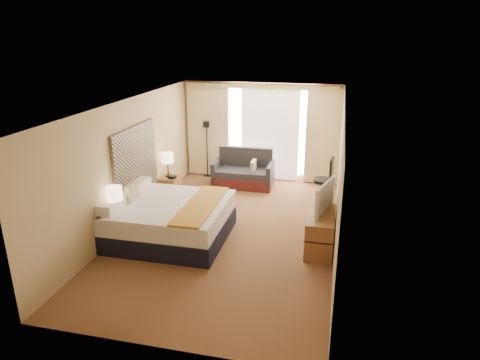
% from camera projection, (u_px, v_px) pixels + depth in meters
% --- Properties ---
extents(floor, '(4.20, 7.00, 0.02)m').
position_uv_depth(floor, '(229.00, 231.00, 8.73)').
color(floor, '#501C16').
rests_on(floor, ground).
extents(ceiling, '(4.20, 7.00, 0.02)m').
position_uv_depth(ceiling, '(228.00, 103.00, 7.87)').
color(ceiling, white).
rests_on(ceiling, wall_back).
extents(wall_back, '(4.20, 0.02, 2.60)m').
position_uv_depth(wall_back, '(261.00, 132.00, 11.52)').
color(wall_back, tan).
rests_on(wall_back, ground).
extents(wall_front, '(4.20, 0.02, 2.60)m').
position_uv_depth(wall_front, '(155.00, 259.00, 5.08)').
color(wall_front, tan).
rests_on(wall_front, ground).
extents(wall_left, '(0.02, 7.00, 2.60)m').
position_uv_depth(wall_left, '(130.00, 163.00, 8.75)').
color(wall_left, tan).
rests_on(wall_left, ground).
extents(wall_right, '(0.02, 7.00, 2.60)m').
position_uv_depth(wall_right, '(339.00, 179.00, 7.85)').
color(wall_right, tan).
rests_on(wall_right, ground).
extents(headboard, '(0.06, 1.85, 1.50)m').
position_uv_depth(headboard, '(136.00, 162.00, 8.93)').
color(headboard, black).
rests_on(headboard, wall_left).
extents(nightstand_left, '(0.45, 0.52, 0.55)m').
position_uv_depth(nightstand_left, '(120.00, 232.00, 8.07)').
color(nightstand_left, brown).
rests_on(nightstand_left, floor).
extents(nightstand_right, '(0.45, 0.52, 0.55)m').
position_uv_depth(nightstand_right, '(170.00, 187.00, 10.37)').
color(nightstand_right, brown).
rests_on(nightstand_right, floor).
extents(media_dresser, '(0.50, 1.80, 0.70)m').
position_uv_depth(media_dresser, '(321.00, 224.00, 8.22)').
color(media_dresser, brown).
rests_on(media_dresser, floor).
extents(window, '(2.30, 0.02, 2.30)m').
position_uv_depth(window, '(270.00, 132.00, 11.43)').
color(window, white).
rests_on(window, wall_back).
extents(curtains, '(4.12, 0.19, 2.56)m').
position_uv_depth(curtains, '(260.00, 128.00, 11.38)').
color(curtains, beige).
rests_on(curtains, floor).
extents(bed, '(2.18, 1.99, 1.06)m').
position_uv_depth(bed, '(170.00, 219.00, 8.33)').
color(bed, black).
rests_on(bed, floor).
extents(loveseat, '(1.55, 0.84, 0.97)m').
position_uv_depth(loveseat, '(244.00, 174.00, 11.22)').
color(loveseat, '#501917').
rests_on(loveseat, floor).
extents(floor_lamp, '(0.20, 0.20, 1.55)m').
position_uv_depth(floor_lamp, '(207.00, 138.00, 11.72)').
color(floor_lamp, black).
rests_on(floor_lamp, floor).
extents(desk_chair, '(0.53, 0.53, 1.08)m').
position_uv_depth(desk_chair, '(325.00, 182.00, 10.11)').
color(desk_chair, black).
rests_on(desk_chair, floor).
extents(lamp_left, '(0.30, 0.30, 0.63)m').
position_uv_depth(lamp_left, '(114.00, 194.00, 7.83)').
color(lamp_left, black).
rests_on(lamp_left, nightstand_left).
extents(lamp_right, '(0.28, 0.28, 0.59)m').
position_uv_depth(lamp_right, '(167.00, 158.00, 10.13)').
color(lamp_right, black).
rests_on(lamp_right, nightstand_right).
extents(tissue_box, '(0.17, 0.17, 0.12)m').
position_uv_depth(tissue_box, '(116.00, 219.00, 7.80)').
color(tissue_box, '#91ADE0').
rests_on(tissue_box, nightstand_left).
extents(telephone, '(0.17, 0.14, 0.07)m').
position_uv_depth(telephone, '(172.00, 177.00, 10.15)').
color(telephone, black).
rests_on(telephone, nightstand_right).
extents(television, '(0.39, 0.98, 0.57)m').
position_uv_depth(television, '(320.00, 196.00, 7.89)').
color(television, black).
rests_on(television, media_dresser).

